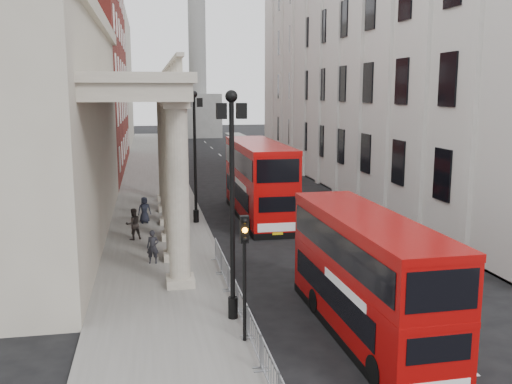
% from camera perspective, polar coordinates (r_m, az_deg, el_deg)
% --- Properties ---
extents(ground, '(260.00, 260.00, 0.00)m').
position_cam_1_polar(ground, '(18.20, 1.60, -17.42)').
color(ground, black).
rests_on(ground, ground).
extents(sidewalk_west, '(6.00, 140.00, 0.12)m').
position_cam_1_polar(sidewalk_west, '(46.52, -9.99, -0.45)').
color(sidewalk_west, slate).
rests_on(sidewalk_west, ground).
extents(sidewalk_east, '(3.00, 140.00, 0.12)m').
position_cam_1_polar(sidewalk_east, '(49.53, 9.46, 0.20)').
color(sidewalk_east, slate).
rests_on(sidewalk_east, ground).
extents(kerb, '(0.20, 140.00, 0.14)m').
position_cam_1_polar(kerb, '(46.65, -6.37, -0.32)').
color(kerb, slate).
rests_on(kerb, ground).
extents(portico_building, '(9.00, 28.00, 12.00)m').
position_cam_1_polar(portico_building, '(34.57, -22.54, 5.30)').
color(portico_building, gray).
rests_on(portico_building, ground).
extents(brick_building, '(9.00, 32.00, 22.00)m').
position_cam_1_polar(brick_building, '(64.21, -17.41, 11.90)').
color(brick_building, maroon).
rests_on(brick_building, ground).
extents(west_building_far, '(9.00, 30.00, 20.00)m').
position_cam_1_polar(west_building_far, '(96.04, -15.22, 10.63)').
color(west_building_far, gray).
rests_on(west_building_far, ground).
extents(east_building, '(8.00, 55.00, 25.00)m').
position_cam_1_polar(east_building, '(51.76, 11.76, 14.37)').
color(east_building, silver).
rests_on(east_building, ground).
extents(monument_column, '(8.00, 8.00, 54.20)m').
position_cam_1_polar(monument_column, '(108.46, -5.90, 13.97)').
color(monument_column, '#60605E').
rests_on(monument_column, ground).
extents(lamp_post_south, '(1.05, 0.44, 8.32)m').
position_cam_1_polar(lamp_post_south, '(20.28, -2.41, 0.15)').
color(lamp_post_south, black).
rests_on(lamp_post_south, sidewalk_west).
extents(lamp_post_mid, '(1.05, 0.44, 8.32)m').
position_cam_1_polar(lamp_post_mid, '(36.06, -6.14, 4.43)').
color(lamp_post_mid, black).
rests_on(lamp_post_mid, sidewalk_west).
extents(lamp_post_north, '(1.05, 0.44, 8.32)m').
position_cam_1_polar(lamp_post_north, '(51.97, -7.60, 6.09)').
color(lamp_post_north, black).
rests_on(lamp_post_north, sidewalk_west).
extents(traffic_light, '(0.28, 0.33, 4.30)m').
position_cam_1_polar(traffic_light, '(18.76, -1.16, -6.32)').
color(traffic_light, black).
rests_on(traffic_light, sidewalk_west).
extents(crowd_barriers, '(0.50, 18.75, 1.10)m').
position_cam_1_polar(crowd_barriers, '(19.83, -0.82, -12.88)').
color(crowd_barriers, gray).
rests_on(crowd_barriers, sidewalk_west).
extents(bus_near, '(2.56, 9.86, 4.24)m').
position_cam_1_polar(bus_near, '(20.11, 11.00, -8.04)').
color(bus_near, '#8F0706').
rests_on(bus_near, ground).
extents(bus_far, '(2.90, 11.76, 5.07)m').
position_cam_1_polar(bus_far, '(37.93, 0.26, 1.32)').
color(bus_far, '#A90807').
rests_on(bus_far, ground).
extents(pedestrian_a, '(0.65, 0.47, 1.64)m').
position_cam_1_polar(pedestrian_a, '(28.26, -10.28, -5.43)').
color(pedestrian_a, black).
rests_on(pedestrian_a, sidewalk_west).
extents(pedestrian_b, '(1.06, 0.95, 1.80)m').
position_cam_1_polar(pedestrian_b, '(32.90, -12.17, -3.15)').
color(pedestrian_b, '#292321').
rests_on(pedestrian_b, sidewalk_west).
extents(pedestrian_c, '(0.88, 0.64, 1.67)m').
position_cam_1_polar(pedestrian_c, '(36.96, -11.10, -1.77)').
color(pedestrian_c, black).
rests_on(pedestrian_c, sidewalk_west).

